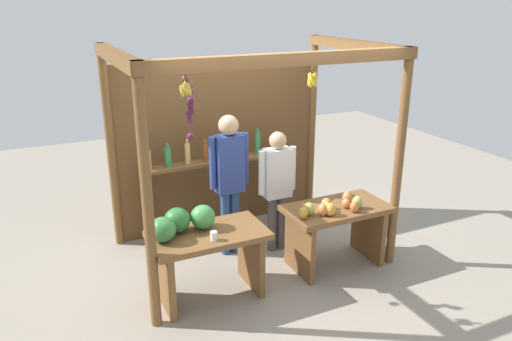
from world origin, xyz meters
name	(u,v)px	position (x,y,z in m)	size (l,w,h in m)	color
ground_plane	(250,252)	(0.00, 0.00, 0.00)	(12.00, 12.00, 0.00)	gray
market_stall	(234,131)	(-0.01, 0.42, 1.43)	(2.89, 1.93, 2.46)	brown
fruit_counter_left	(199,242)	(-0.85, -0.65, 0.63)	(1.21, 0.64, 0.98)	brown
fruit_counter_right	(335,221)	(0.74, -0.70, 0.55)	(1.16, 0.64, 0.87)	brown
bottle_shelf_unit	(216,175)	(-0.16, 0.68, 0.80)	(1.85, 0.22, 1.35)	brown
vendor_man	(229,172)	(-0.21, 0.09, 1.03)	(0.48, 0.23, 1.70)	navy
vendor_woman	(277,182)	(0.33, -0.06, 0.88)	(0.48, 0.20, 1.49)	#504B4D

